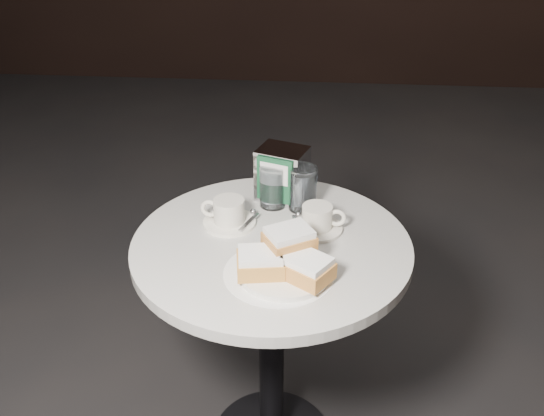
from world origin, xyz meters
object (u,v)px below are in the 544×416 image
at_px(coffee_cup_right, 317,220).
at_px(water_glass_left, 273,186).
at_px(water_glass_right, 303,189).
at_px(beignet_plate, 285,262).
at_px(cafe_table, 271,304).
at_px(coffee_cup_left, 229,214).
at_px(napkin_dispenser, 282,174).

relative_size(coffee_cup_right, water_glass_left, 1.20).
relative_size(water_glass_left, water_glass_right, 0.97).
bearing_deg(beignet_plate, coffee_cup_right, 70.90).
xyz_separation_m(coffee_cup_right, water_glass_right, (-0.04, 0.11, 0.03)).
distance_m(cafe_table, coffee_cup_left, 0.27).
bearing_deg(beignet_plate, coffee_cup_left, 126.86).
xyz_separation_m(cafe_table, napkin_dispenser, (0.01, 0.22, 0.27)).
distance_m(coffee_cup_right, water_glass_right, 0.12).
height_order(cafe_table, napkin_dispenser, napkin_dispenser).
bearing_deg(cafe_table, coffee_cup_right, 29.55).
relative_size(beignet_plate, coffee_cup_right, 1.70).
xyz_separation_m(beignet_plate, coffee_cup_left, (-0.16, 0.21, -0.01)).
xyz_separation_m(coffee_cup_left, napkin_dispenser, (0.13, 0.15, 0.04)).
bearing_deg(water_glass_right, coffee_cup_right, -68.74).
xyz_separation_m(cafe_table, water_glass_right, (0.07, 0.17, 0.26)).
height_order(coffee_cup_left, napkin_dispenser, napkin_dispenser).
bearing_deg(beignet_plate, water_glass_left, 99.32).
xyz_separation_m(water_glass_left, water_glass_right, (0.08, -0.01, 0.00)).
distance_m(coffee_cup_left, water_glass_right, 0.21).
relative_size(coffee_cup_right, water_glass_right, 1.17).
height_order(cafe_table, coffee_cup_right, coffee_cup_right).
bearing_deg(cafe_table, water_glass_right, 67.85).
bearing_deg(coffee_cup_right, coffee_cup_left, 179.36).
distance_m(beignet_plate, coffee_cup_left, 0.27).
bearing_deg(water_glass_left, coffee_cup_right, -44.37).
distance_m(coffee_cup_left, coffee_cup_right, 0.23).
xyz_separation_m(beignet_plate, coffee_cup_right, (0.07, 0.20, -0.01)).
distance_m(beignet_plate, coffee_cup_right, 0.21).
relative_size(coffee_cup_right, napkin_dispenser, 0.93).
bearing_deg(cafe_table, napkin_dispenser, 87.15).
bearing_deg(water_glass_left, cafe_table, -86.77).
relative_size(water_glass_left, napkin_dispenser, 0.77).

